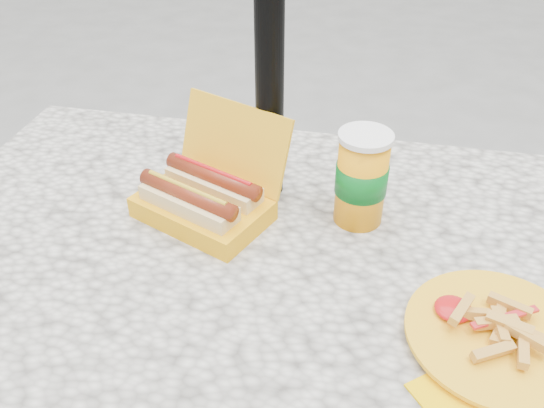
% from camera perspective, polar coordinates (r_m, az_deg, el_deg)
% --- Properties ---
extents(picnic_table, '(1.20, 0.80, 0.75)m').
position_cam_1_polar(picnic_table, '(1.06, -2.03, -8.15)').
color(picnic_table, beige).
rests_on(picnic_table, ground).
extents(umbrella_pole, '(0.05, 0.05, 2.20)m').
position_cam_1_polar(umbrella_pole, '(0.96, -0.27, 19.08)').
color(umbrella_pole, black).
rests_on(umbrella_pole, ground).
extents(hotdog_box, '(0.28, 0.27, 0.18)m').
position_cam_1_polar(hotdog_box, '(1.02, -6.69, 0.70)').
color(hotdog_box, gold).
rests_on(hotdog_box, picnic_table).
extents(fries_plate, '(0.29, 0.39, 0.05)m').
position_cam_1_polar(fries_plate, '(0.87, 21.55, -12.45)').
color(fries_plate, '#FFC300').
rests_on(fries_plate, picnic_table).
extents(soda_cup, '(0.09, 0.09, 0.17)m').
position_cam_1_polar(soda_cup, '(1.00, 8.85, 2.55)').
color(soda_cup, '#FF9D0C').
rests_on(soda_cup, picnic_table).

